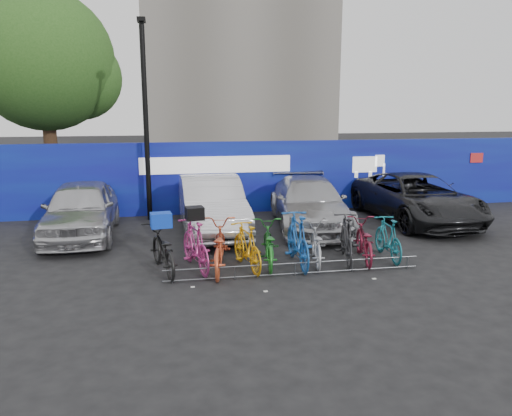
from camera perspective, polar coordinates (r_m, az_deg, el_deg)
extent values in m
plane|color=black|center=(11.40, 3.68, -6.72)|extent=(100.00, 100.00, 0.00)
cube|color=#100986|center=(16.87, -1.18, 3.56)|extent=(22.00, 0.15, 2.40)
cube|color=white|center=(16.58, -4.56, 4.95)|extent=(5.00, 0.02, 0.55)
cube|color=white|center=(17.88, 12.33, 4.89)|extent=(1.20, 0.02, 0.90)
cube|color=red|center=(19.91, 23.91, 5.27)|extent=(0.50, 0.02, 0.35)
cylinder|color=#382314|center=(21.00, -22.39, 6.51)|extent=(0.50, 0.50, 4.00)
sphere|color=#224C18|center=(21.00, -23.10, 15.22)|extent=(5.20, 5.20, 5.20)
sphere|color=#224C18|center=(21.04, -19.50, 13.83)|extent=(3.20, 3.20, 3.20)
cylinder|color=black|center=(15.91, -12.46, 9.30)|extent=(0.16, 0.16, 6.00)
cube|color=black|center=(16.08, -12.98, 20.22)|extent=(0.25, 0.50, 0.12)
cylinder|color=#595B60|center=(10.76, 4.47, -6.30)|extent=(5.60, 0.03, 0.03)
cylinder|color=#595B60|center=(10.84, 4.45, -7.46)|extent=(5.60, 0.03, 0.03)
cylinder|color=#595B60|center=(10.48, -9.56, -7.76)|extent=(0.03, 0.03, 0.28)
cylinder|color=#595B60|center=(10.56, -2.44, -7.43)|extent=(0.03, 0.03, 0.28)
cylinder|color=#595B60|center=(10.81, 4.46, -7.01)|extent=(0.03, 0.03, 0.28)
cylinder|color=#595B60|center=(11.20, 10.95, -6.52)|extent=(0.03, 0.03, 0.28)
cylinder|color=#595B60|center=(11.72, 16.92, -6.00)|extent=(0.03, 0.03, 0.28)
imported|color=#B0B0B4|center=(14.55, -19.37, -0.14)|extent=(1.92, 4.58, 1.55)
imported|color=silver|center=(14.34, -5.10, 0.37)|extent=(1.76, 4.81, 1.57)
imported|color=#A4A5A9|center=(14.94, 6.09, 0.56)|extent=(2.58, 5.17, 1.44)
imported|color=black|center=(16.35, 17.83, 1.09)|extent=(2.62, 5.39, 1.48)
imported|color=black|center=(11.08, -10.66, -4.72)|extent=(1.09, 2.03, 1.01)
imported|color=#C63385|center=(11.12, -6.94, -4.19)|extent=(0.96, 1.98, 1.14)
imported|color=#C94C29|center=(10.99, -4.33, -4.45)|extent=(1.04, 2.18, 1.10)
imported|color=#EAA10F|center=(11.08, -1.04, -4.41)|extent=(0.81, 1.80, 1.05)
imported|color=#1D6E21|center=(11.35, 1.41, -4.17)|extent=(0.92, 1.96, 0.99)
imported|color=#1850A6|center=(11.34, 4.79, -3.60)|extent=(0.64, 2.06, 1.23)
imported|color=#9EA0A4|center=(11.60, 6.85, -4.08)|extent=(0.95, 1.84, 0.92)
imported|color=#242426|center=(11.78, 10.30, -3.44)|extent=(0.94, 1.93, 1.12)
imported|color=maroon|center=(11.95, 12.19, -3.67)|extent=(1.01, 1.94, 0.97)
imported|color=#166C7A|center=(12.22, 14.86, -3.36)|extent=(0.58, 1.71, 1.01)
cube|color=#0C36C2|center=(10.91, -10.79, -1.37)|extent=(0.48, 0.39, 0.32)
cube|color=black|center=(10.94, -7.03, -0.60)|extent=(0.43, 0.39, 0.28)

